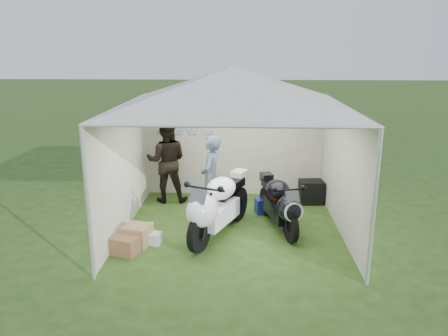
{
  "coord_description": "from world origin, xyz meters",
  "views": [
    {
      "loc": [
        0.18,
        -7.72,
        3.3
      ],
      "look_at": [
        -0.17,
        0.35,
        1.08
      ],
      "focal_mm": 35.0,
      "sensor_mm": 36.0,
      "label": 1
    }
  ],
  "objects": [
    {
      "name": "ground",
      "position": [
        0.0,
        0.0,
        0.0
      ],
      "size": [
        80.0,
        80.0,
        0.0
      ],
      "primitive_type": "plane",
      "color": "#274414",
      "rests_on": "ground"
    },
    {
      "name": "canopy_tent",
      "position": [
        -0.0,
        0.03,
        2.58
      ],
      "size": [
        5.66,
        5.66,
        3.0
      ],
      "color": "silver",
      "rests_on": "ground"
    },
    {
      "name": "motorcycle_white",
      "position": [
        -0.26,
        -0.43,
        0.61
      ],
      "size": [
        1.14,
        2.11,
        1.1
      ],
      "rotation": [
        0.0,
        0.0,
        -0.4
      ],
      "color": "black",
      "rests_on": "ground"
    },
    {
      "name": "motorcycle_black",
      "position": [
        0.9,
        -0.05,
        0.53
      ],
      "size": [
        0.76,
        1.89,
        0.95
      ],
      "rotation": [
        0.0,
        0.0,
        0.26
      ],
      "color": "black",
      "rests_on": "ground"
    },
    {
      "name": "paddock_stand",
      "position": [
        0.67,
        0.8,
        0.15
      ],
      "size": [
        0.46,
        0.35,
        0.31
      ],
      "primitive_type": "cube",
      "rotation": [
        0.0,
        0.0,
        0.26
      ],
      "color": "#232FD2",
      "rests_on": "ground"
    },
    {
      "name": "person_dark_jacket",
      "position": [
        -1.47,
        1.45,
        0.92
      ],
      "size": [
        0.93,
        0.74,
        1.84
      ],
      "primitive_type": "imported",
      "rotation": [
        0.0,
        0.0,
        3.19
      ],
      "color": "black",
      "rests_on": "ground"
    },
    {
      "name": "person_blue_jacket",
      "position": [
        -0.43,
        0.48,
        0.84
      ],
      "size": [
        0.51,
        0.68,
        1.69
      ],
      "primitive_type": "imported",
      "rotation": [
        0.0,
        0.0,
        -1.75
      ],
      "color": "slate",
      "rests_on": "ground"
    },
    {
      "name": "equipment_box",
      "position": [
        1.7,
        1.45,
        0.25
      ],
      "size": [
        0.53,
        0.44,
        0.51
      ],
      "primitive_type": "cube",
      "rotation": [
        0.0,
        0.0,
        0.07
      ],
      "color": "black",
      "rests_on": "ground"
    },
    {
      "name": "crate_0",
      "position": [
        -1.62,
        -0.65,
        0.14
      ],
      "size": [
        0.43,
        0.34,
        0.28
      ],
      "primitive_type": "cube",
      "rotation": [
        0.0,
        0.0,
        -0.02
      ],
      "color": "#B6BBBF",
      "rests_on": "ground"
    },
    {
      "name": "crate_1",
      "position": [
        -1.61,
        -0.84,
        0.18
      ],
      "size": [
        0.49,
        0.49,
        0.36
      ],
      "primitive_type": "cube",
      "rotation": [
        0.0,
        0.0,
        -0.26
      ],
      "color": "#91734D",
      "rests_on": "ground"
    },
    {
      "name": "crate_2",
      "position": [
        -1.36,
        -0.78,
        0.1
      ],
      "size": [
        0.32,
        0.28,
        0.2
      ],
      "primitive_type": "cube",
      "rotation": [
        0.0,
        0.0,
        -0.23
      ],
      "color": "silver",
      "rests_on": "ground"
    },
    {
      "name": "crate_3",
      "position": [
        -1.75,
        -1.17,
        0.15
      ],
      "size": [
        0.51,
        0.44,
        0.29
      ],
      "primitive_type": "cube",
      "rotation": [
        0.0,
        0.0,
        -0.33
      ],
      "color": "brown",
      "rests_on": "ground"
    }
  ]
}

